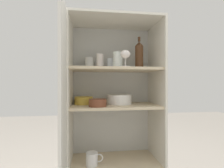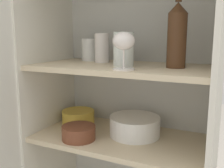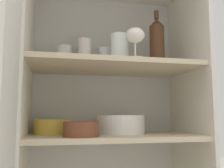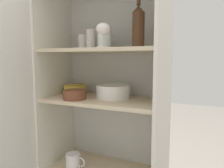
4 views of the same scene
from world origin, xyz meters
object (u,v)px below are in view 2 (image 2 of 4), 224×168
Objects in this scene: wine_bottle at (177,35)px; mixing_bowl_large at (78,116)px; serving_bowl_small at (79,132)px; plate_stack_white at (135,126)px.

mixing_bowl_large is at bearing 172.70° from wine_bottle.
wine_bottle reaches higher than serving_bowl_small.
mixing_bowl_large is (-0.46, 0.06, -0.38)m from wine_bottle.
wine_bottle is 0.60m from mixing_bowl_large.
serving_bowl_small is (0.11, -0.17, -0.00)m from mixing_bowl_large.
serving_bowl_small is at bearing -56.83° from mixing_bowl_large.
plate_stack_white is 0.30m from mixing_bowl_large.
serving_bowl_small is (-0.19, -0.14, -0.01)m from plate_stack_white.
wine_bottle is at bearing -7.30° from mixing_bowl_large.
wine_bottle is 0.41m from plate_stack_white.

